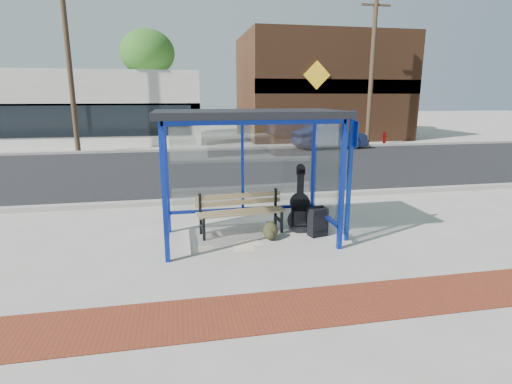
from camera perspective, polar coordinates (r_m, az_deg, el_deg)
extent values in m
plane|color=#B2ADA0|center=(7.65, -0.97, -6.85)|extent=(120.00, 120.00, 0.00)
cube|color=maroon|center=(5.34, 4.14, -16.36)|extent=(60.00, 1.00, 0.01)
cube|color=gray|center=(10.37, -3.78, -1.03)|extent=(60.00, 0.25, 0.12)
cube|color=black|center=(15.34, -6.22, 3.47)|extent=(60.00, 10.00, 0.00)
cube|color=gray|center=(20.36, -7.48, 6.08)|extent=(60.00, 0.25, 0.12)
cube|color=#B2ADA0|center=(22.25, -7.80, 6.55)|extent=(60.00, 4.00, 0.01)
cube|color=#0D2397|center=(6.49, -12.96, -0.29)|extent=(0.08, 0.08, 2.30)
cube|color=#0D2397|center=(7.05, 12.19, 0.82)|extent=(0.08, 0.08, 2.30)
cube|color=#0D2397|center=(7.96, -12.67, 2.24)|extent=(0.08, 0.08, 2.30)
cube|color=#0D2397|center=(8.42, 8.21, 3.04)|extent=(0.08, 0.08, 2.30)
cube|color=#0D2397|center=(7.92, -2.00, 10.61)|extent=(3.00, 0.08, 0.08)
cube|color=#0D2397|center=(6.44, 0.14, 9.95)|extent=(3.00, 0.08, 0.08)
cube|color=#0D2397|center=(7.08, -13.27, 9.92)|extent=(0.08, 1.50, 0.08)
cube|color=#0D2397|center=(7.59, 10.37, 10.27)|extent=(0.08, 1.50, 0.08)
cube|color=#0D2397|center=(8.23, -1.89, -2.44)|extent=(3.00, 0.08, 0.06)
cube|color=#0D2397|center=(7.42, -12.50, -4.56)|extent=(0.08, 1.50, 0.06)
cube|color=#0D2397|center=(7.91, 9.81, -3.30)|extent=(0.08, 1.50, 0.06)
cube|color=#0D2397|center=(8.02, -1.95, 4.10)|extent=(0.05, 0.05, 1.90)
cube|color=silver|center=(8.02, -1.94, 3.82)|extent=(2.84, 0.01, 1.82)
cube|color=silver|center=(7.19, -12.87, 2.35)|extent=(0.02, 1.34, 1.82)
cube|color=silver|center=(7.69, 10.08, 3.20)|extent=(0.02, 1.34, 1.82)
cube|color=black|center=(7.18, -1.04, 11.11)|extent=(3.30, 1.80, 0.12)
cube|color=silver|center=(26.24, -28.74, 10.46)|extent=(18.00, 6.00, 4.00)
cube|color=black|center=(23.44, -30.87, 10.04)|extent=(18.00, 0.10, 0.60)
cube|color=black|center=(23.40, -30.75, 8.57)|extent=(17.00, 0.04, 1.60)
cube|color=#59331E|center=(27.19, 9.14, 14.50)|extent=(10.00, 7.00, 6.40)
cube|color=black|center=(23.97, 12.04, 14.53)|extent=(10.00, 0.10, 0.80)
cube|color=yellow|center=(23.36, 8.69, 16.18)|extent=(1.56, 0.06, 1.56)
cylinder|color=#4C3826|center=(29.11, -14.87, 12.78)|extent=(0.36, 0.36, 5.00)
ellipsoid|color=#2C601B|center=(29.25, -15.24, 18.65)|extent=(3.60, 3.60, 3.06)
cylinder|color=#4C3826|center=(32.15, 14.65, 12.82)|extent=(0.36, 0.36, 5.00)
ellipsoid|color=#2C601B|center=(32.27, 14.98, 18.14)|extent=(3.60, 3.60, 3.06)
cylinder|color=#4C3826|center=(21.05, -25.10, 15.96)|extent=(0.24, 0.24, 8.00)
cylinder|color=#4C3826|center=(22.92, 16.21, 16.37)|extent=(0.24, 0.24, 8.00)
cube|color=#4C3826|center=(23.33, 16.77, 24.22)|extent=(1.60, 0.10, 0.10)
cube|color=black|center=(7.61, -7.45, -5.32)|extent=(0.05, 0.05, 0.44)
cube|color=black|center=(7.91, -7.95, -3.12)|extent=(0.05, 0.05, 0.83)
cube|color=black|center=(7.78, -7.68, -4.89)|extent=(0.09, 0.40, 0.05)
cube|color=black|center=(7.99, 3.69, -4.31)|extent=(0.05, 0.05, 0.44)
cube|color=black|center=(8.27, 2.79, -2.25)|extent=(0.05, 0.05, 0.83)
cube|color=black|center=(8.16, 3.22, -3.92)|extent=(0.09, 0.40, 0.05)
cube|color=tan|center=(7.72, -1.81, -3.21)|extent=(1.76, 0.26, 0.03)
cube|color=tan|center=(7.82, -2.01, -3.00)|extent=(1.76, 0.26, 0.03)
cube|color=tan|center=(7.92, -2.21, -2.78)|extent=(1.76, 0.26, 0.03)
cube|color=tan|center=(8.02, -2.41, -2.58)|extent=(1.76, 0.26, 0.03)
cube|color=tan|center=(8.02, -2.49, -1.50)|extent=(1.75, 0.21, 0.10)
cube|color=tan|center=(7.98, -2.50, -0.55)|extent=(1.75, 0.21, 0.10)
cylinder|color=black|center=(8.03, 6.22, -4.13)|extent=(0.49, 0.22, 0.47)
cylinder|color=black|center=(7.93, 6.29, -1.56)|extent=(0.41, 0.21, 0.40)
cube|color=black|center=(7.98, 6.26, -2.89)|extent=(0.36, 0.20, 0.56)
cube|color=black|center=(7.84, 6.37, 1.15)|extent=(0.14, 0.14, 0.56)
cube|color=black|center=(7.79, 6.41, 2.94)|extent=(0.19, 0.14, 0.11)
cube|color=black|center=(7.86, 8.82, -4.23)|extent=(0.39, 0.30, 0.55)
cylinder|color=black|center=(7.88, 7.96, -6.16)|extent=(0.10, 0.21, 0.05)
cylinder|color=black|center=(8.02, 9.53, -5.87)|extent=(0.10, 0.21, 0.05)
cube|color=black|center=(7.78, 8.90, -2.08)|extent=(0.22, 0.09, 0.04)
cube|color=black|center=(7.77, 9.29, -4.35)|extent=(0.28, 0.08, 0.30)
ellipsoid|color=#292917|center=(7.62, 2.07, -5.56)|extent=(0.33, 0.27, 0.34)
ellipsoid|color=#292917|center=(7.54, 2.06, -6.16)|extent=(0.19, 0.15, 0.18)
cube|color=#292917|center=(7.59, 2.08, -4.36)|extent=(0.10, 0.06, 0.03)
cube|color=#0D2B97|center=(7.49, 13.19, 1.96)|extent=(0.07, 0.07, 2.41)
cube|color=#0D2B97|center=(7.40, 13.85, 8.08)|extent=(0.02, 0.30, 0.45)
cube|color=white|center=(7.26, -7.52, -8.08)|extent=(0.40, 0.32, 0.01)
cube|color=white|center=(7.23, -1.69, -8.05)|extent=(0.40, 0.32, 0.01)
cube|color=white|center=(7.47, -0.93, -7.33)|extent=(0.45, 0.37, 0.01)
imported|color=#1A2349|center=(21.19, 10.51, 7.80)|extent=(3.92, 1.67, 1.26)
cylinder|color=#A10E0B|center=(24.18, 17.88, 7.22)|extent=(0.18, 0.18, 0.55)
sphere|color=#A10E0B|center=(24.15, 17.93, 7.92)|extent=(0.20, 0.20, 0.20)
cylinder|color=#A10E0B|center=(24.17, 17.89, 7.43)|extent=(0.30, 0.16, 0.09)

